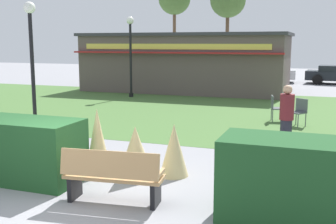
# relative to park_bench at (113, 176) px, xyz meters

# --- Properties ---
(ground_plane) EXTENTS (80.00, 80.00, 0.00)m
(ground_plane) POSITION_rel_park_bench_xyz_m (-0.68, -0.38, -0.48)
(ground_plane) COLOR gray
(lawn_patch) EXTENTS (36.00, 12.00, 0.01)m
(lawn_patch) POSITION_rel_park_bench_xyz_m (-0.68, 10.17, -0.48)
(lawn_patch) COLOR #446B33
(lawn_patch) RESTS_ON ground_plane
(park_bench) EXTENTS (1.75, 0.71, 0.95)m
(park_bench) POSITION_rel_park_bench_xyz_m (0.00, 0.00, 0.00)
(park_bench) COLOR tan
(park_bench) RESTS_ON ground_plane
(hedge_left) EXTENTS (2.63, 1.10, 1.22)m
(hedge_left) POSITION_rel_park_bench_xyz_m (-2.38, 0.51, 0.13)
(hedge_left) COLOR #1E4C23
(hedge_left) RESTS_ON ground_plane
(hedge_right) EXTENTS (2.77, 1.10, 1.27)m
(hedge_right) POSITION_rel_park_bench_xyz_m (3.18, 0.33, 0.15)
(hedge_right) COLOR #1E4C23
(hedge_right) RESTS_ON ground_plane
(ornamental_grass_behind_left) EXTENTS (0.74, 0.74, 1.07)m
(ornamental_grass_behind_left) POSITION_rel_park_bench_xyz_m (-0.18, 1.33, 0.05)
(ornamental_grass_behind_left) COLOR #D1BC7F
(ornamental_grass_behind_left) RESTS_ON ground_plane
(ornamental_grass_behind_right) EXTENTS (0.54, 0.54, 1.37)m
(ornamental_grass_behind_right) POSITION_rel_park_bench_xyz_m (-1.05, 1.38, 0.20)
(ornamental_grass_behind_right) COLOR #D1BC7F
(ornamental_grass_behind_right) RESTS_ON ground_plane
(ornamental_grass_behind_center) EXTENTS (0.59, 0.59, 1.08)m
(ornamental_grass_behind_center) POSITION_rel_park_bench_xyz_m (0.48, 1.77, 0.06)
(ornamental_grass_behind_center) COLOR #D1BC7F
(ornamental_grass_behind_center) RESTS_ON ground_plane
(lamppost_mid) EXTENTS (0.36, 0.36, 3.92)m
(lamppost_mid) POSITION_rel_park_bench_xyz_m (-5.26, 4.85, 2.00)
(lamppost_mid) COLOR black
(lamppost_mid) RESTS_ON ground_plane
(lamppost_far) EXTENTS (0.36, 0.36, 3.92)m
(lamppost_far) POSITION_rel_park_bench_xyz_m (-5.62, 12.86, 2.00)
(lamppost_far) COLOR black
(lamppost_far) RESTS_ON ground_plane
(trash_bin) EXTENTS (0.52, 0.52, 0.86)m
(trash_bin) POSITION_rel_park_bench_xyz_m (2.43, 1.10, -0.05)
(trash_bin) COLOR #2D4233
(trash_bin) RESTS_ON ground_plane
(food_kiosk) EXTENTS (11.23, 5.43, 3.18)m
(food_kiosk) POSITION_rel_park_bench_xyz_m (-3.91, 16.60, 1.12)
(food_kiosk) COLOR #594C47
(food_kiosk) RESTS_ON ground_plane
(cafe_chair_west) EXTENTS (0.61, 0.61, 0.89)m
(cafe_chair_west) POSITION_rel_park_bench_xyz_m (2.61, 8.03, 0.05)
(cafe_chair_west) COLOR #4C5156
(cafe_chair_west) RESTS_ON ground_plane
(cafe_chair_east) EXTENTS (0.53, 0.53, 0.89)m
(cafe_chair_east) POSITION_rel_park_bench_xyz_m (1.79, 8.60, 0.05)
(cafe_chair_east) COLOR #4C5156
(cafe_chair_east) RESTS_ON ground_plane
(person_standing) EXTENTS (0.34, 0.34, 1.69)m
(person_standing) POSITION_rel_park_bench_xyz_m (2.47, 4.29, 0.38)
(person_standing) COLOR #23232D
(person_standing) RESTS_ON ground_plane
(parked_car_west_slot) EXTENTS (4.35, 2.36, 1.20)m
(parked_car_west_slot) POSITION_rel_park_bench_xyz_m (-5.63, 23.35, 0.16)
(parked_car_west_slot) COLOR navy
(parked_car_west_slot) RESTS_ON ground_plane
(parked_car_center_slot) EXTENTS (4.35, 2.35, 1.20)m
(parked_car_center_slot) POSITION_rel_park_bench_xyz_m (-0.54, 23.34, 0.16)
(parked_car_center_slot) COLOR #B7BABF
(parked_car_center_slot) RESTS_ON ground_plane
(tree_right_bg) EXTENTS (2.80, 2.80, 7.39)m
(tree_right_bg) POSITION_rel_park_bench_xyz_m (-3.95, 27.45, 5.45)
(tree_right_bg) COLOR brown
(tree_right_bg) RESTS_ON ground_plane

